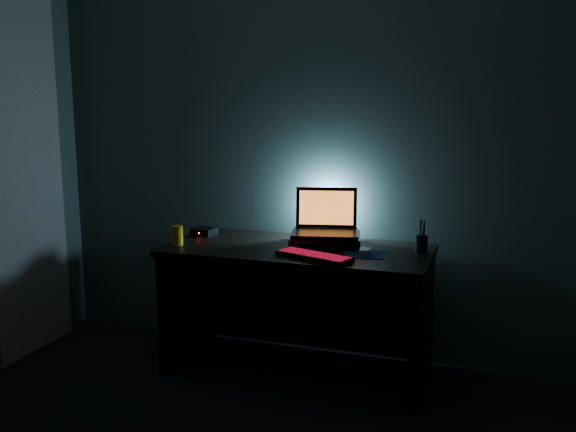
% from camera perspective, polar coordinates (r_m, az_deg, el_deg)
% --- Properties ---
extents(room, '(3.50, 4.00, 2.50)m').
position_cam_1_polar(room, '(2.10, -12.60, 0.88)').
color(room, black).
rests_on(room, ground).
extents(desk, '(1.50, 0.70, 0.75)m').
position_cam_1_polar(desk, '(3.77, 1.13, -6.44)').
color(desk, black).
rests_on(desk, ground).
extents(curtain, '(0.06, 0.65, 2.30)m').
position_cam_1_polar(curtain, '(4.26, -22.51, 3.76)').
color(curtain, beige).
rests_on(curtain, ground).
extents(riser, '(0.46, 0.38, 0.06)m').
position_cam_1_polar(riser, '(3.71, 3.32, -2.14)').
color(riser, black).
rests_on(riser, desk).
extents(laptop, '(0.43, 0.36, 0.26)m').
position_cam_1_polar(laptop, '(3.74, 3.37, -0.62)').
color(laptop, black).
rests_on(laptop, riser).
extents(keyboard, '(0.45, 0.27, 0.03)m').
position_cam_1_polar(keyboard, '(3.41, 2.32, -3.58)').
color(keyboard, black).
rests_on(keyboard, desk).
extents(mousepad, '(0.24, 0.22, 0.00)m').
position_cam_1_polar(mousepad, '(3.52, 6.84, -3.39)').
color(mousepad, navy).
rests_on(mousepad, desk).
extents(mouse, '(0.06, 0.09, 0.03)m').
position_cam_1_polar(mouse, '(3.51, 6.85, -3.14)').
color(mouse, '#949399').
rests_on(mouse, mousepad).
extents(pen_cup, '(0.07, 0.07, 0.09)m').
position_cam_1_polar(pen_cup, '(3.61, 11.79, -2.43)').
color(pen_cup, black).
rests_on(pen_cup, desk).
extents(juice_glass, '(0.07, 0.07, 0.11)m').
position_cam_1_polar(juice_glass, '(3.76, -9.81, -1.71)').
color(juice_glass, '#D79D0B').
rests_on(juice_glass, desk).
extents(router, '(0.15, 0.13, 0.05)m').
position_cam_1_polar(router, '(4.01, -7.46, -1.37)').
color(router, black).
rests_on(router, desk).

